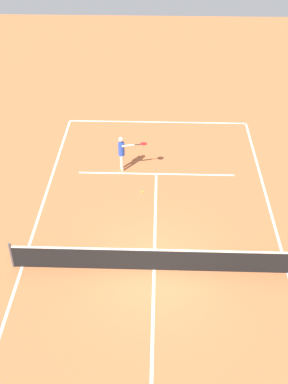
# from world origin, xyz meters

# --- Properties ---
(ground_plane) EXTENTS (60.00, 60.00, 0.00)m
(ground_plane) POSITION_xyz_m (0.00, 0.00, 0.00)
(ground_plane) COLOR #C66B3D
(court_lines) EXTENTS (9.44, 22.12, 0.01)m
(court_lines) POSITION_xyz_m (0.00, 0.00, 0.00)
(court_lines) COLOR white
(court_lines) RESTS_ON ground
(tennis_net) EXTENTS (10.04, 0.10, 1.07)m
(tennis_net) POSITION_xyz_m (0.00, 0.00, 0.50)
(tennis_net) COLOR #4C4C51
(tennis_net) RESTS_ON ground
(player_serving) EXTENTS (1.32, 0.47, 1.70)m
(player_serving) POSITION_xyz_m (1.52, -6.36, 1.01)
(player_serving) COLOR beige
(player_serving) RESTS_ON ground
(tennis_ball) EXTENTS (0.07, 0.07, 0.07)m
(tennis_ball) POSITION_xyz_m (0.56, -4.61, 0.03)
(tennis_ball) COLOR #CCE033
(tennis_ball) RESTS_ON ground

